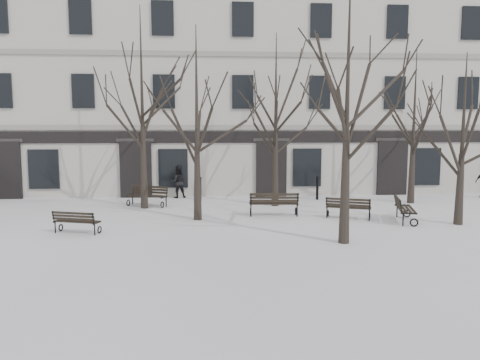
{
  "coord_description": "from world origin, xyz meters",
  "views": [
    {
      "loc": [
        0.1,
        -16.25,
        3.67
      ],
      "look_at": [
        1.5,
        3.0,
        1.44
      ],
      "focal_mm": 35.0,
      "sensor_mm": 36.0,
      "label": 1
    }
  ],
  "objects": [
    {
      "name": "building",
      "position": [
        0.0,
        12.96,
        5.52
      ],
      "size": [
        40.4,
        10.2,
        11.4
      ],
      "color": "#B4AFA7",
      "rests_on": "ground"
    },
    {
      "name": "tree_1",
      "position": [
        -0.25,
        1.95,
        4.67
      ],
      "size": [
        5.23,
        5.23,
        7.47
      ],
      "color": "black",
      "rests_on": "ground"
    },
    {
      "name": "bollard_b",
      "position": [
        5.64,
        6.57,
        0.64
      ],
      "size": [
        0.15,
        0.15,
        1.19
      ],
      "color": "black",
      "rests_on": "ground"
    },
    {
      "name": "tree_5",
      "position": [
        3.26,
        4.94,
        4.88
      ],
      "size": [
        5.46,
        5.46,
        7.8
      ],
      "color": "black",
      "rests_on": "ground"
    },
    {
      "name": "ground",
      "position": [
        0.0,
        0.0,
        0.0
      ],
      "size": [
        100.0,
        100.0,
        0.0
      ],
      "primitive_type": "plane",
      "color": "white",
      "rests_on": "ground"
    },
    {
      "name": "tree_3",
      "position": [
        9.51,
        0.34,
        3.95
      ],
      "size": [
        4.43,
        4.43,
        6.32
      ],
      "color": "black",
      "rests_on": "ground"
    },
    {
      "name": "pedestrian_b",
      "position": [
        -1.35,
        7.68,
        0.0
      ],
      "size": [
        0.89,
        0.75,
        1.65
      ],
      "primitive_type": "imported",
      "rotation": [
        0.0,
        0.0,
        3.31
      ],
      "color": "black",
      "rests_on": "ground"
    },
    {
      "name": "bench_5",
      "position": [
        7.68,
        1.02,
        0.53
      ],
      "size": [
        1.19,
        2.02,
        0.97
      ],
      "rotation": [
        0.0,
        0.0,
        1.29
      ],
      "color": "black",
      "rests_on": "ground"
    },
    {
      "name": "bollard_a",
      "position": [
        -0.2,
        6.8,
        0.63
      ],
      "size": [
        0.15,
        0.15,
        1.17
      ],
      "color": "black",
      "rests_on": "ground"
    },
    {
      "name": "tree_6",
      "position": [
        9.87,
        5.24,
        4.52
      ],
      "size": [
        5.07,
        5.07,
        7.24
      ],
      "color": "black",
      "rests_on": "ground"
    },
    {
      "name": "bench_4",
      "position": [
        2.84,
        2.44,
        0.54
      ],
      "size": [
        2.03,
        0.85,
        1.0
      ],
      "rotation": [
        0.0,
        0.0,
        3.08
      ],
      "color": "black",
      "rests_on": "ground"
    },
    {
      "name": "tree_4",
      "position": [
        -2.68,
        4.74,
        5.53
      ],
      "size": [
        6.19,
        6.19,
        8.84
      ],
      "color": "black",
      "rests_on": "ground"
    },
    {
      "name": "bench_1",
      "position": [
        -4.36,
        -0.16,
        0.43
      ],
      "size": [
        1.67,
        1.01,
        0.8
      ],
      "rotation": [
        0.0,
        0.0,
        2.84
      ],
      "color": "black",
      "rests_on": "ground"
    },
    {
      "name": "bench_3",
      "position": [
        -2.6,
        5.27,
        0.51
      ],
      "size": [
        1.94,
        1.32,
        0.93
      ],
      "rotation": [
        0.0,
        0.0,
        -0.4
      ],
      "color": "black",
      "rests_on": "ground"
    },
    {
      "name": "bench_2",
      "position": [
        5.71,
        1.66,
        0.47
      ],
      "size": [
        1.82,
        1.23,
        0.87
      ],
      "rotation": [
        0.0,
        0.0,
        2.75
      ],
      "color": "black",
      "rests_on": "ground"
    },
    {
      "name": "tree_2",
      "position": [
        4.41,
        -2.1,
        5.25
      ],
      "size": [
        5.88,
        5.88,
        8.39
      ],
      "color": "black",
      "rests_on": "ground"
    }
  ]
}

